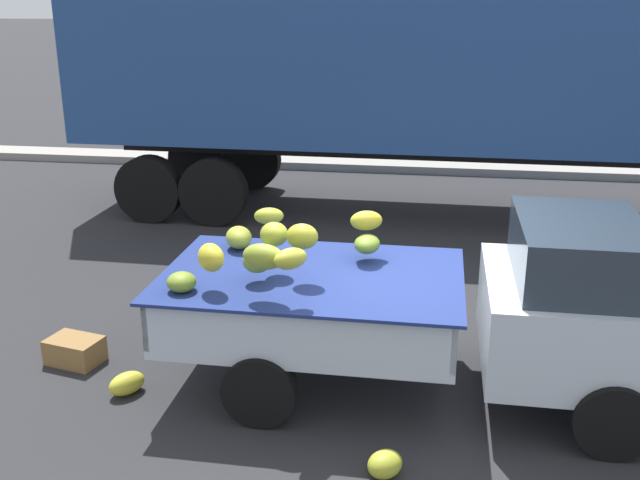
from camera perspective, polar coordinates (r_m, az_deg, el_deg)
The scene contains 7 objects.
ground at distance 7.28m, azimuth 6.44°, elevation -10.39°, with size 220.00×220.00×0.00m, color #28282B.
curb_strip at distance 15.67m, azimuth 8.02°, elevation 5.67°, with size 80.00×0.80×0.16m, color gray.
pickup_truck at distance 6.74m, azimuth 15.59°, elevation -5.07°, with size 4.85×1.90×1.70m.
semi_trailer at distance 12.08m, azimuth 9.74°, elevation 13.66°, with size 12.03×2.75×3.95m.
fallen_banana_bunch_near_tailgate at distance 7.11m, azimuth -14.81°, elevation -10.74°, with size 0.35×0.22×0.21m, color gold.
fallen_banana_bunch_by_wheel at distance 5.86m, azimuth 5.07°, elevation -16.98°, with size 0.29×0.24×0.21m, color #A9AE2F.
produce_crate at distance 7.81m, azimuth -18.54°, elevation -8.16°, with size 0.52×0.36×0.26m, color olive.
Camera 1 is at (0.18, -6.38, 3.50)m, focal length 41.11 mm.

